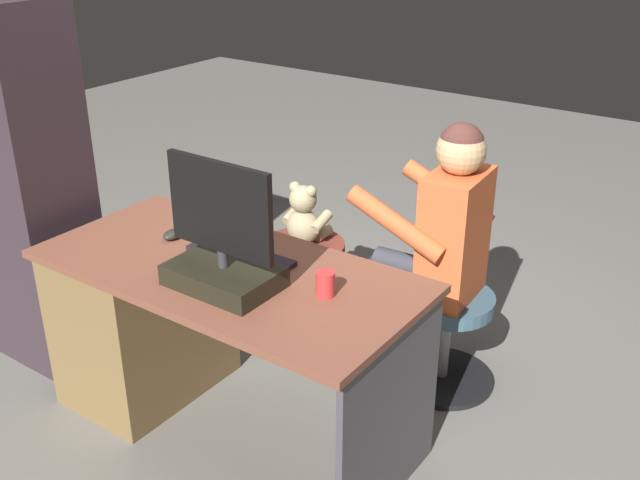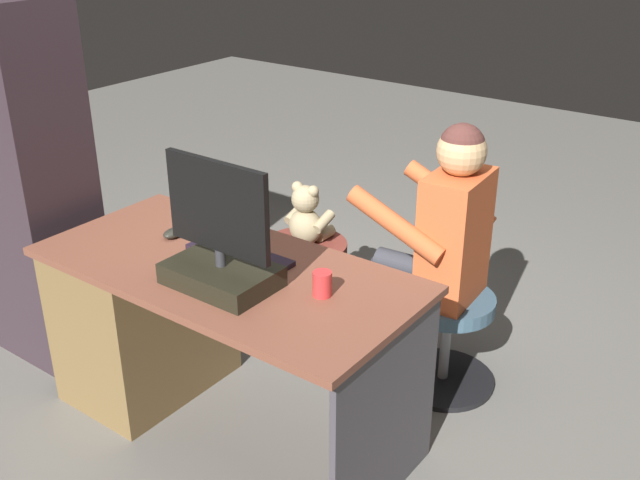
{
  "view_description": "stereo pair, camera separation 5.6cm",
  "coord_description": "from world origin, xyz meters",
  "px_view_note": "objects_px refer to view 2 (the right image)",
  "views": [
    {
      "loc": [
        -1.65,
        2.19,
        1.94
      ],
      "look_at": [
        -0.1,
        -0.01,
        0.68
      ],
      "focal_mm": 41.83,
      "sensor_mm": 36.0,
      "label": 1
    },
    {
      "loc": [
        -1.7,
        2.16,
        1.94
      ],
      "look_at": [
        -0.1,
        -0.01,
        0.68
      ],
      "focal_mm": 41.83,
      "sensor_mm": 36.0,
      "label": 2
    }
  ],
  "objects_px": {
    "desk": "(162,313)",
    "monitor": "(220,252)",
    "tv_remote": "(201,255)",
    "person": "(435,236)",
    "teddy_bear": "(307,217)",
    "computer_mouse": "(174,233)",
    "cup": "(322,284)",
    "keyboard": "(239,255)",
    "visitor_chair": "(446,331)",
    "office_chair_teddy": "(306,278)"
  },
  "relations": [
    {
      "from": "monitor",
      "to": "visitor_chair",
      "type": "distance_m",
      "value": 1.13
    },
    {
      "from": "teddy_bear",
      "to": "computer_mouse",
      "type": "bearing_deg",
      "value": 84.22
    },
    {
      "from": "keyboard",
      "to": "office_chair_teddy",
      "type": "relative_size",
      "value": 0.82
    },
    {
      "from": "desk",
      "to": "keyboard",
      "type": "bearing_deg",
      "value": -167.27
    },
    {
      "from": "person",
      "to": "tv_remote",
      "type": "bearing_deg",
      "value": 53.33
    },
    {
      "from": "desk",
      "to": "tv_remote",
      "type": "distance_m",
      "value": 0.42
    },
    {
      "from": "cup",
      "to": "person",
      "type": "bearing_deg",
      "value": -92.97
    },
    {
      "from": "keyboard",
      "to": "office_chair_teddy",
      "type": "xyz_separation_m",
      "value": [
        0.25,
        -0.73,
        -0.49
      ]
    },
    {
      "from": "teddy_bear",
      "to": "office_chair_teddy",
      "type": "bearing_deg",
      "value": 90.0
    },
    {
      "from": "computer_mouse",
      "to": "tv_remote",
      "type": "bearing_deg",
      "value": 163.0
    },
    {
      "from": "desk",
      "to": "office_chair_teddy",
      "type": "xyz_separation_m",
      "value": [
        -0.12,
        -0.81,
        -0.15
      ]
    },
    {
      "from": "desk",
      "to": "monitor",
      "type": "relative_size",
      "value": 3.22
    },
    {
      "from": "cup",
      "to": "visitor_chair",
      "type": "distance_m",
      "value": 0.89
    },
    {
      "from": "person",
      "to": "teddy_bear",
      "type": "bearing_deg",
      "value": -4.89
    },
    {
      "from": "teddy_bear",
      "to": "visitor_chair",
      "type": "relative_size",
      "value": 0.68
    },
    {
      "from": "visitor_chair",
      "to": "person",
      "type": "bearing_deg",
      "value": -4.01
    },
    {
      "from": "keyboard",
      "to": "cup",
      "type": "bearing_deg",
      "value": 173.42
    },
    {
      "from": "cup",
      "to": "person",
      "type": "xyz_separation_m",
      "value": [
        -0.04,
        -0.73,
        -0.08
      ]
    },
    {
      "from": "cup",
      "to": "visitor_chair",
      "type": "relative_size",
      "value": 0.2
    },
    {
      "from": "tv_remote",
      "to": "teddy_bear",
      "type": "bearing_deg",
      "value": -66.82
    },
    {
      "from": "monitor",
      "to": "tv_remote",
      "type": "bearing_deg",
      "value": -27.22
    },
    {
      "from": "teddy_bear",
      "to": "tv_remote",
      "type": "bearing_deg",
      "value": 99.36
    },
    {
      "from": "computer_mouse",
      "to": "office_chair_teddy",
      "type": "bearing_deg",
      "value": -95.86
    },
    {
      "from": "teddy_bear",
      "to": "person",
      "type": "relative_size",
      "value": 0.26
    },
    {
      "from": "tv_remote",
      "to": "teddy_bear",
      "type": "height_order",
      "value": "tv_remote"
    },
    {
      "from": "keyboard",
      "to": "cup",
      "type": "distance_m",
      "value": 0.42
    },
    {
      "from": "computer_mouse",
      "to": "teddy_bear",
      "type": "height_order",
      "value": "computer_mouse"
    },
    {
      "from": "desk",
      "to": "tv_remote",
      "type": "height_order",
      "value": "tv_remote"
    },
    {
      "from": "computer_mouse",
      "to": "keyboard",
      "type": "bearing_deg",
      "value": -176.65
    },
    {
      "from": "keyboard",
      "to": "visitor_chair",
      "type": "relative_size",
      "value": 0.95
    },
    {
      "from": "desk",
      "to": "cup",
      "type": "xyz_separation_m",
      "value": [
        -0.78,
        -0.04,
        0.37
      ]
    },
    {
      "from": "tv_remote",
      "to": "person",
      "type": "distance_m",
      "value": 0.95
    },
    {
      "from": "tv_remote",
      "to": "teddy_bear",
      "type": "distance_m",
      "value": 0.85
    },
    {
      "from": "teddy_bear",
      "to": "person",
      "type": "distance_m",
      "value": 0.71
    },
    {
      "from": "tv_remote",
      "to": "person",
      "type": "xyz_separation_m",
      "value": [
        -0.57,
        -0.76,
        -0.05
      ]
    },
    {
      "from": "keyboard",
      "to": "visitor_chair",
      "type": "xyz_separation_m",
      "value": [
        -0.54,
        -0.67,
        -0.47
      ]
    },
    {
      "from": "desk",
      "to": "cup",
      "type": "distance_m",
      "value": 0.87
    },
    {
      "from": "monitor",
      "to": "visitor_chair",
      "type": "bearing_deg",
      "value": -117.51
    },
    {
      "from": "computer_mouse",
      "to": "cup",
      "type": "relative_size",
      "value": 1.11
    },
    {
      "from": "keyboard",
      "to": "tv_remote",
      "type": "relative_size",
      "value": 2.8
    },
    {
      "from": "computer_mouse",
      "to": "cup",
      "type": "bearing_deg",
      "value": 177.78
    },
    {
      "from": "keyboard",
      "to": "person",
      "type": "xyz_separation_m",
      "value": [
        -0.45,
        -0.68,
        -0.05
      ]
    },
    {
      "from": "tv_remote",
      "to": "office_chair_teddy",
      "type": "xyz_separation_m",
      "value": [
        0.14,
        -0.81,
        -0.49
      ]
    },
    {
      "from": "monitor",
      "to": "keyboard",
      "type": "bearing_deg",
      "value": -64.27
    },
    {
      "from": "tv_remote",
      "to": "visitor_chair",
      "type": "bearing_deg",
      "value": -117.11
    },
    {
      "from": "monitor",
      "to": "tv_remote",
      "type": "distance_m",
      "value": 0.26
    },
    {
      "from": "keyboard",
      "to": "visitor_chair",
      "type": "bearing_deg",
      "value": -128.83
    },
    {
      "from": "computer_mouse",
      "to": "monitor",
      "type": "bearing_deg",
      "value": 157.77
    },
    {
      "from": "desk",
      "to": "visitor_chair",
      "type": "height_order",
      "value": "desk"
    },
    {
      "from": "cup",
      "to": "teddy_bear",
      "type": "bearing_deg",
      "value": -49.76
    }
  ]
}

